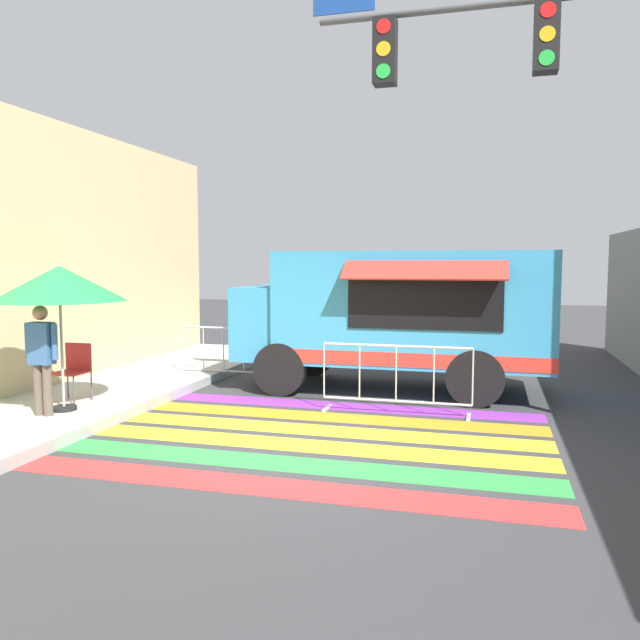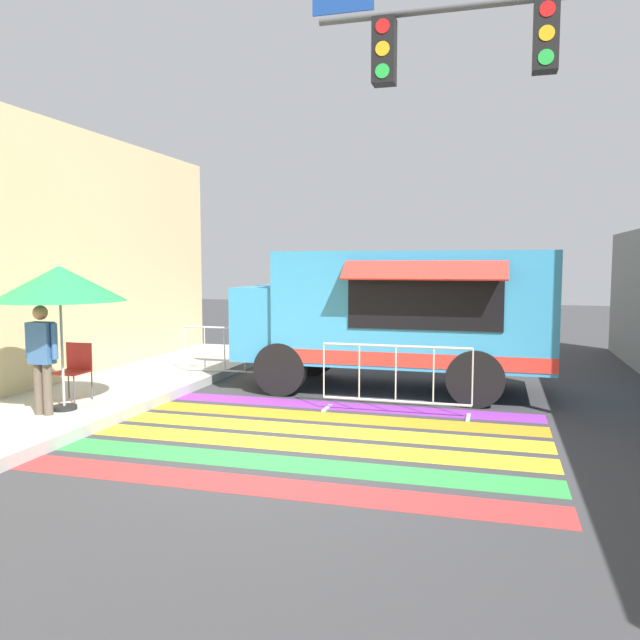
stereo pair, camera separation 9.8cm
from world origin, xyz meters
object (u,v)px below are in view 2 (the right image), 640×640
vendor_person (42,353)px  barricade_side (225,354)px  patio_umbrella (60,284)px  folding_chair (75,366)px  traffic_signal_pole (551,99)px  barricade_front (396,379)px  food_truck (391,311)px

vendor_person → barricade_side: 4.10m
patio_umbrella → folding_chair: bearing=113.3°
traffic_signal_pole → vendor_person: traffic_signal_pole is taller
barricade_front → barricade_side: (-3.71, 1.81, -0.02)m
barricade_side → patio_umbrella: bearing=-105.0°
patio_umbrella → barricade_front: 5.22m
folding_chair → vendor_person: 1.02m
vendor_person → barricade_front: vendor_person is taller
patio_umbrella → vendor_person: bearing=-102.8°
vendor_person → barricade_side: bearing=62.1°
traffic_signal_pole → barricade_front: 4.52m
folding_chair → barricade_side: (1.23, 2.98, -0.19)m
folding_chair → barricade_side: barricade_side is taller
traffic_signal_pole → patio_umbrella: traffic_signal_pole is taller
barricade_front → barricade_side: same height
food_truck → barricade_side: size_ratio=3.16×
patio_umbrella → barricade_side: 4.01m
traffic_signal_pole → patio_umbrella: 7.32m
traffic_signal_pole → barricade_side: (-5.82, 2.34, -3.98)m
food_truck → patio_umbrella: 5.64m
patio_umbrella → barricade_side: patio_umbrella is taller
food_truck → barricade_front: food_truck is taller
traffic_signal_pole → patio_umbrella: size_ratio=2.97×
patio_umbrella → barricade_front: bearing=20.8°
vendor_person → barricade_side: size_ratio=0.89×
folding_chair → traffic_signal_pole: bearing=3.1°
food_truck → vendor_person: 5.90m
vendor_person → barricade_front: size_ratio=0.67×
food_truck → patio_umbrella: size_ratio=2.61×
folding_chair → barricade_front: bearing=11.2°
folding_chair → vendor_person: bearing=-81.0°
vendor_person → barricade_side: (1.04, 3.93, -0.53)m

